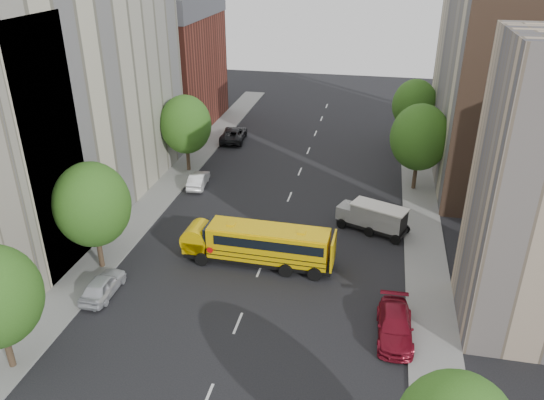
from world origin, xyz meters
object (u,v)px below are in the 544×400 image
(street_tree_1, at_px, (92,205))
(street_tree_5, at_px, (415,105))
(street_tree_4, at_px, (420,137))
(parked_car_3, at_px, (395,326))
(parked_car_2, at_px, (234,134))
(safari_truck, at_px, (373,217))
(parked_car_0, at_px, (103,285))
(parked_car_1, at_px, (198,180))
(street_tree_2, at_px, (186,125))
(school_bus, at_px, (258,243))

(street_tree_1, distance_m, street_tree_5, 37.20)
(street_tree_4, xyz_separation_m, parked_car_3, (-1.77, -21.21, -4.35))
(street_tree_4, height_order, parked_car_2, street_tree_4)
(safari_truck, xyz_separation_m, parked_car_0, (-16.87, -12.19, -0.51))
(street_tree_5, xyz_separation_m, safari_truck, (-3.47, -20.76, -3.49))
(parked_car_1, bearing_deg, parked_car_2, -95.25)
(street_tree_4, bearing_deg, parked_car_0, -134.15)
(street_tree_1, distance_m, parked_car_3, 20.92)
(street_tree_2, distance_m, parked_car_3, 29.60)
(safari_truck, xyz_separation_m, parked_car_2, (-16.49, 18.36, -0.44))
(street_tree_1, distance_m, street_tree_4, 28.43)
(street_tree_1, height_order, safari_truck, street_tree_1)
(street_tree_5, distance_m, school_bus, 29.62)
(parked_car_0, height_order, parked_car_3, parked_car_3)
(street_tree_1, bearing_deg, safari_truck, 26.50)
(school_bus, bearing_deg, street_tree_4, 54.84)
(street_tree_4, relative_size, parked_car_2, 1.45)
(street_tree_4, bearing_deg, parked_car_1, -170.11)
(parked_car_0, xyz_separation_m, parked_car_1, (0.54, 17.50, -0.04))
(street_tree_2, height_order, safari_truck, street_tree_2)
(street_tree_5, distance_m, safari_truck, 21.33)
(street_tree_2, relative_size, street_tree_5, 1.03)
(street_tree_4, bearing_deg, parked_car_2, 154.31)
(safari_truck, distance_m, parked_car_2, 24.69)
(street_tree_4, relative_size, school_bus, 0.76)
(street_tree_2, xyz_separation_m, parked_car_0, (1.66, -20.95, -4.12))
(safari_truck, bearing_deg, street_tree_4, 90.28)
(parked_car_2, bearing_deg, parked_car_1, 85.27)
(street_tree_1, bearing_deg, street_tree_4, 39.29)
(school_bus, relative_size, parked_car_1, 2.63)
(street_tree_2, distance_m, street_tree_5, 25.06)
(street_tree_4, height_order, parked_car_3, street_tree_4)
(street_tree_5, bearing_deg, parked_car_0, -121.69)
(street_tree_1, xyz_separation_m, parked_car_0, (1.66, -2.95, -4.25))
(school_bus, bearing_deg, street_tree_5, 68.93)
(safari_truck, bearing_deg, parked_car_2, 153.80)
(parked_car_0, bearing_deg, street_tree_1, -61.53)
(street_tree_4, distance_m, parked_car_3, 21.73)
(street_tree_2, height_order, parked_car_2, street_tree_2)
(street_tree_5, relative_size, parked_car_0, 1.81)
(parked_car_2, bearing_deg, safari_truck, 126.50)
(street_tree_5, xyz_separation_m, parked_car_0, (-20.34, -32.95, -4.00))
(street_tree_4, distance_m, parked_car_0, 29.53)
(street_tree_2, bearing_deg, parked_car_2, 78.00)
(parked_car_2, relative_size, parked_car_3, 1.12)
(parked_car_2, distance_m, parked_car_3, 35.78)
(safari_truck, relative_size, parked_car_1, 1.41)
(street_tree_2, bearing_deg, street_tree_1, -90.00)
(school_bus, bearing_deg, parked_car_3, -30.62)
(school_bus, distance_m, parked_car_0, 10.73)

